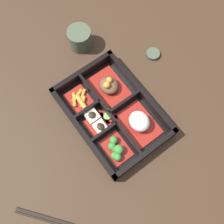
{
  "coord_description": "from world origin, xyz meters",
  "views": [
    {
      "loc": [
        0.21,
        -0.15,
        0.77
      ],
      "look_at": [
        0.0,
        0.0,
        0.03
      ],
      "focal_mm": 42.0,
      "sensor_mm": 36.0,
      "label": 1
    }
  ],
  "objects_px": {
    "chopsticks": "(57,222)",
    "sauce_dish": "(153,54)",
    "bowl_rice": "(139,122)",
    "tea_cup": "(80,38)"
  },
  "relations": [
    {
      "from": "tea_cup",
      "to": "chopsticks",
      "type": "xyz_separation_m",
      "value": [
        0.42,
        -0.37,
        -0.03
      ]
    },
    {
      "from": "chopsticks",
      "to": "sauce_dish",
      "type": "height_order",
      "value": "sauce_dish"
    },
    {
      "from": "bowl_rice",
      "to": "tea_cup",
      "type": "relative_size",
      "value": 1.67
    },
    {
      "from": "bowl_rice",
      "to": "sauce_dish",
      "type": "bearing_deg",
      "value": 130.36
    },
    {
      "from": "bowl_rice",
      "to": "sauce_dish",
      "type": "xyz_separation_m",
      "value": [
        -0.16,
        0.19,
        -0.03
      ]
    },
    {
      "from": "tea_cup",
      "to": "sauce_dish",
      "type": "relative_size",
      "value": 1.72
    },
    {
      "from": "bowl_rice",
      "to": "sauce_dish",
      "type": "height_order",
      "value": "bowl_rice"
    },
    {
      "from": "chopsticks",
      "to": "sauce_dish",
      "type": "bearing_deg",
      "value": 114.56
    },
    {
      "from": "tea_cup",
      "to": "sauce_dish",
      "type": "distance_m",
      "value": 0.25
    },
    {
      "from": "bowl_rice",
      "to": "tea_cup",
      "type": "xyz_separation_m",
      "value": [
        -0.34,
        0.02,
        0.0
      ]
    }
  ]
}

